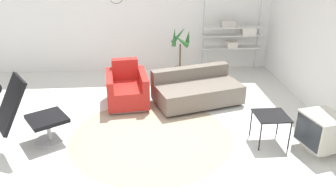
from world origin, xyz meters
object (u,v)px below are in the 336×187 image
object	(u,v)px
crt_television	(322,132)
shelf_unit	(235,34)
side_table	(271,118)
potted_plant	(180,54)
lounge_chair	(19,106)
armchair_red	(127,90)
couch_low	(196,91)

from	to	relation	value
crt_television	shelf_unit	size ratio (longest dim) A/B	0.38
side_table	potted_plant	world-z (taller)	potted_plant
lounge_chair	shelf_unit	distance (m)	4.96
armchair_red	lounge_chair	bearing A→B (deg)	38.70
armchair_red	couch_low	bearing A→B (deg)	171.94
potted_plant	shelf_unit	size ratio (longest dim) A/B	0.68
shelf_unit	crt_television	bearing A→B (deg)	-83.75
armchair_red	couch_low	size ratio (longest dim) A/B	0.56
couch_low	shelf_unit	world-z (taller)	shelf_unit
side_table	couch_low	bearing A→B (deg)	120.20
armchair_red	crt_television	distance (m)	3.36
lounge_chair	crt_television	size ratio (longest dim) A/B	1.85
shelf_unit	lounge_chair	bearing A→B (deg)	-141.33
potted_plant	lounge_chair	bearing A→B (deg)	-132.89
side_table	crt_television	bearing A→B (deg)	-24.06
crt_television	shelf_unit	world-z (taller)	shelf_unit
shelf_unit	potted_plant	bearing A→B (deg)	-165.84
armchair_red	crt_television	world-z (taller)	armchair_red
crt_television	couch_low	bearing A→B (deg)	27.78
lounge_chair	side_table	world-z (taller)	lounge_chair
lounge_chair	side_table	bearing A→B (deg)	55.56
lounge_chair	armchair_red	bearing A→B (deg)	102.44
couch_low	crt_television	distance (m)	2.34
armchair_red	shelf_unit	world-z (taller)	shelf_unit
couch_low	side_table	distance (m)	1.74
lounge_chair	armchair_red	world-z (taller)	lounge_chair
lounge_chair	crt_television	world-z (taller)	lounge_chair
potted_plant	side_table	bearing A→B (deg)	-70.15
armchair_red	crt_television	bearing A→B (deg)	140.72
lounge_chair	armchair_red	distance (m)	2.05
armchair_red	shelf_unit	xyz separation A→B (m)	(2.45, 1.66, 0.62)
side_table	crt_television	distance (m)	0.71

